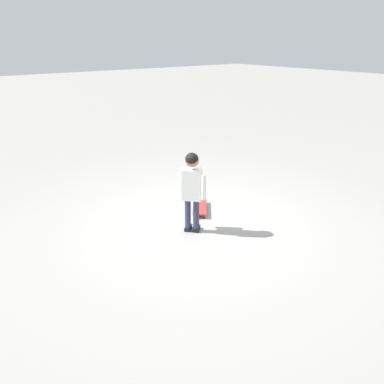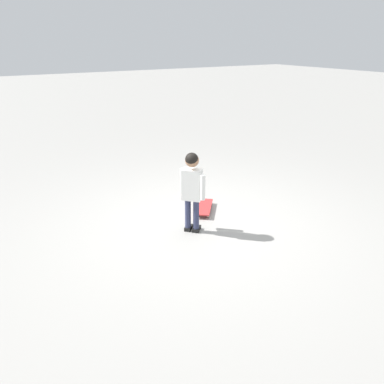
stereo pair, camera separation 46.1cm
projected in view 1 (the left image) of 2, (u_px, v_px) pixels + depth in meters
The scene contains 3 objects.
ground_plane at pixel (202, 223), 5.03m from camera, with size 50.00×50.00×0.00m, color gray.
child_person at pixel (192, 184), 4.58m from camera, with size 0.40×0.27×1.06m.
skateboard at pixel (200, 207), 5.38m from camera, with size 0.56×0.51×0.07m.
Camera 1 is at (-3.47, 2.86, 2.32)m, focal length 34.67 mm.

